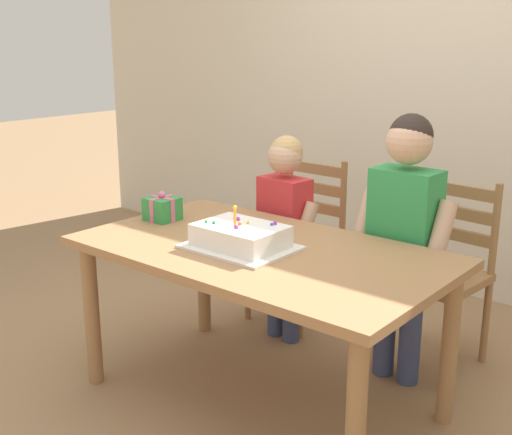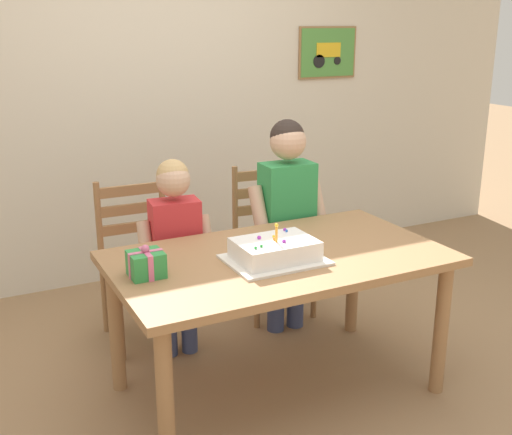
{
  "view_description": "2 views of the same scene",
  "coord_description": "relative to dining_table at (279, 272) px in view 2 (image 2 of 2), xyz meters",
  "views": [
    {
      "loc": [
        1.66,
        -2.04,
        1.59
      ],
      "look_at": [
        -0.1,
        0.09,
        0.82
      ],
      "focal_mm": 46.01,
      "sensor_mm": 36.0,
      "label": 1
    },
    {
      "loc": [
        -1.36,
        -2.46,
        1.78
      ],
      "look_at": [
        -0.02,
        0.19,
        0.86
      ],
      "focal_mm": 44.47,
      "sensor_mm": 36.0,
      "label": 2
    }
  ],
  "objects": [
    {
      "name": "ground_plane",
      "position": [
        0.0,
        0.0,
        -0.64
      ],
      "size": [
        20.0,
        20.0,
        0.0
      ],
      "primitive_type": "plane",
      "color": "#997551"
    },
    {
      "name": "back_wall",
      "position": [
        0.01,
        1.84,
        0.67
      ],
      "size": [
        6.4,
        0.11,
        2.6
      ],
      "color": "beige",
      "rests_on": "ground"
    },
    {
      "name": "dining_table",
      "position": [
        0.0,
        0.0,
        0.0
      ],
      "size": [
        1.57,
        0.9,
        0.73
      ],
      "color": "#9E7047",
      "rests_on": "ground"
    },
    {
      "name": "birthday_cake",
      "position": [
        -0.06,
        -0.07,
        0.14
      ],
      "size": [
        0.44,
        0.34,
        0.19
      ],
      "color": "white",
      "rests_on": "dining_table"
    },
    {
      "name": "gift_box_red_large",
      "position": [
        -0.64,
        0.03,
        0.15
      ],
      "size": [
        0.15,
        0.14,
        0.15
      ],
      "color": "#2D8E42",
      "rests_on": "dining_table"
    },
    {
      "name": "chair_left",
      "position": [
        -0.42,
        0.87,
        -0.17
      ],
      "size": [
        0.43,
        0.43,
        0.92
      ],
      "color": "#996B42",
      "rests_on": "ground"
    },
    {
      "name": "chair_right",
      "position": [
        0.43,
        0.87,
        -0.17
      ],
      "size": [
        0.46,
        0.46,
        0.92
      ],
      "color": "#996B42",
      "rests_on": "ground"
    },
    {
      "name": "child_older",
      "position": [
        0.37,
        0.57,
        0.13
      ],
      "size": [
        0.46,
        0.26,
        1.26
      ],
      "color": "#38426B",
      "rests_on": "ground"
    },
    {
      "name": "child_younger",
      "position": [
        -0.31,
        0.57,
        0.04
      ],
      "size": [
        0.41,
        0.24,
        1.1
      ],
      "color": "#38426B",
      "rests_on": "ground"
    }
  ]
}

